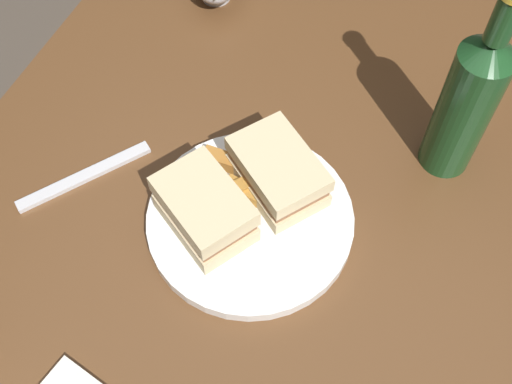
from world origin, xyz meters
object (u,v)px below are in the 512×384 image
object	(u,v)px
cider_bottle	(468,102)
fork	(85,176)
plate	(250,220)
sandwich_half_left	(277,174)
sandwich_half_right	(205,209)

from	to	relation	value
cider_bottle	fork	distance (m)	0.48
plate	sandwich_half_left	xyz separation A→B (m)	(0.05, -0.01, 0.04)
cider_bottle	fork	world-z (taller)	cider_bottle
sandwich_half_left	fork	size ratio (longest dim) A/B	0.79
sandwich_half_left	cider_bottle	world-z (taller)	cider_bottle
fork	sandwich_half_left	bearing A→B (deg)	-36.80
fork	plate	bearing A→B (deg)	-48.60
sandwich_half_left	cider_bottle	distance (m)	0.24
plate	cider_bottle	world-z (taller)	cider_bottle
cider_bottle	plate	bearing A→B (deg)	134.67
plate	fork	xyz separation A→B (m)	(-0.02, 0.22, -0.01)
sandwich_half_left	cider_bottle	size ratio (longest dim) A/B	0.51
plate	cider_bottle	xyz separation A→B (m)	(0.19, -0.19, 0.11)
plate	sandwich_half_left	size ratio (longest dim) A/B	1.76
sandwich_half_left	sandwich_half_right	world-z (taller)	sandwich_half_right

